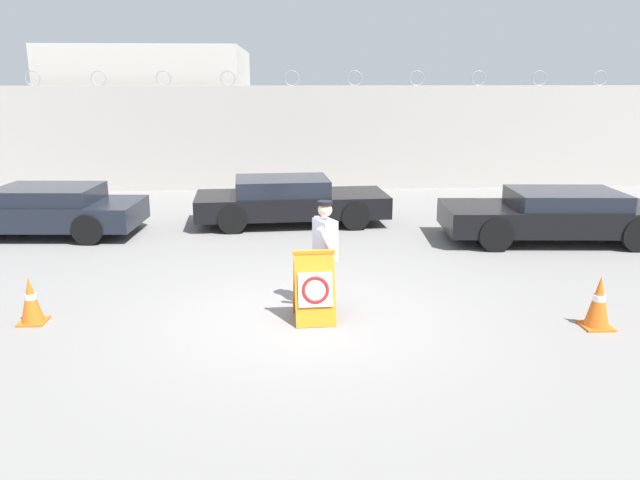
# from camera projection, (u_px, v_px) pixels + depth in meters

# --- Properties ---
(ground_plane) EXTENTS (90.00, 90.00, 0.00)m
(ground_plane) POSITION_uv_depth(u_px,v_px,m) (303.00, 316.00, 9.32)
(ground_plane) COLOR gray
(perimeter_wall) EXTENTS (36.00, 0.30, 3.68)m
(perimeter_wall) POSITION_uv_depth(u_px,v_px,m) (292.00, 138.00, 19.69)
(perimeter_wall) COLOR #ADA8A0
(perimeter_wall) RESTS_ON ground_plane
(building_block) EXTENTS (6.59, 7.97, 4.53)m
(building_block) POSITION_uv_depth(u_px,v_px,m) (160.00, 110.00, 24.24)
(building_block) COLOR beige
(building_block) RESTS_ON ground_plane
(barricade_sign) EXTENTS (0.62, 0.71, 1.06)m
(barricade_sign) POSITION_uv_depth(u_px,v_px,m) (314.00, 286.00, 9.03)
(barricade_sign) COLOR orange
(barricade_sign) RESTS_ON ground_plane
(security_guard) EXTENTS (0.38, 0.66, 1.68)m
(security_guard) POSITION_uv_depth(u_px,v_px,m) (325.00, 250.00, 9.42)
(security_guard) COLOR black
(security_guard) RESTS_ON ground_plane
(traffic_cone_near) EXTENTS (0.41, 0.41, 0.77)m
(traffic_cone_near) POSITION_uv_depth(u_px,v_px,m) (599.00, 302.00, 8.80)
(traffic_cone_near) COLOR orange
(traffic_cone_near) RESTS_ON ground_plane
(traffic_cone_mid) EXTENTS (0.37, 0.37, 0.69)m
(traffic_cone_mid) POSITION_uv_depth(u_px,v_px,m) (31.00, 300.00, 8.98)
(traffic_cone_mid) COLOR orange
(traffic_cone_mid) RESTS_ON ground_plane
(parked_car_front_coupe) EXTENTS (4.55, 2.14, 1.11)m
(parked_car_front_coupe) POSITION_uv_depth(u_px,v_px,m) (42.00, 210.00, 14.01)
(parked_car_front_coupe) COLOR black
(parked_car_front_coupe) RESTS_ON ground_plane
(parked_car_rear_sedan) EXTENTS (4.70, 2.13, 1.13)m
(parked_car_rear_sedan) POSITION_uv_depth(u_px,v_px,m) (289.00, 200.00, 15.11)
(parked_car_rear_sedan) COLOR black
(parked_car_rear_sedan) RESTS_ON ground_plane
(parked_car_far_side) EXTENTS (4.80, 2.16, 1.11)m
(parked_car_far_side) POSITION_uv_depth(u_px,v_px,m) (555.00, 215.00, 13.49)
(parked_car_far_side) COLOR black
(parked_car_far_side) RESTS_ON ground_plane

